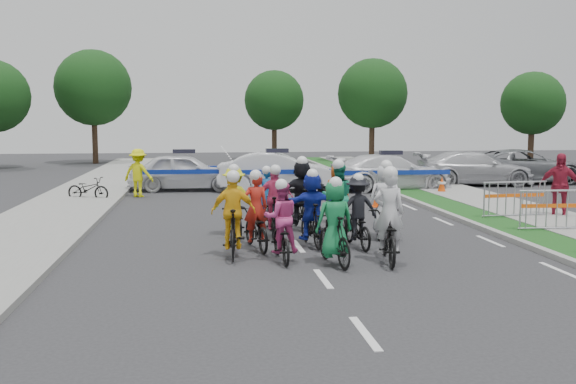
{
  "coord_description": "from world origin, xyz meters",
  "views": [
    {
      "loc": [
        -2.16,
        -11.16,
        2.88
      ],
      "look_at": [
        -0.05,
        4.33,
        1.1
      ],
      "focal_mm": 40.0,
      "sensor_mm": 36.0,
      "label": 1
    }
  ],
  "objects": [
    {
      "name": "ground",
      "position": [
        0.0,
        0.0,
        0.0
      ],
      "size": [
        90.0,
        90.0,
        0.0
      ],
      "primitive_type": "plane",
      "color": "#28282B",
      "rests_on": "ground"
    },
    {
      "name": "curb_right",
      "position": [
        5.1,
        5.0,
        0.06
      ],
      "size": [
        0.2,
        60.0,
        0.12
      ],
      "primitive_type": "cube",
      "color": "gray",
      "rests_on": "ground"
    },
    {
      "name": "grass_strip",
      "position": [
        5.8,
        5.0,
        0.06
      ],
      "size": [
        1.2,
        60.0,
        0.11
      ],
      "primitive_type": "cube",
      "color": "#164014",
      "rests_on": "ground"
    },
    {
      "name": "sidewalk_right",
      "position": [
        7.6,
        5.0,
        0.07
      ],
      "size": [
        2.4,
        60.0,
        0.13
      ],
      "primitive_type": "cube",
      "color": "gray",
      "rests_on": "ground"
    },
    {
      "name": "sidewalk_left",
      "position": [
        -6.5,
        5.0,
        0.07
      ],
      "size": [
        3.0,
        60.0,
        0.13
      ],
      "primitive_type": "cube",
      "color": "gray",
      "rests_on": "ground"
    },
    {
      "name": "rider_0",
      "position": [
        1.56,
        1.21,
        0.65
      ],
      "size": [
        0.98,
        2.0,
        1.96
      ],
      "rotation": [
        0.0,
        0.0,
        2.98
      ],
      "color": "black",
      "rests_on": "ground"
    },
    {
      "name": "rider_1",
      "position": [
        0.43,
        1.07,
        0.69
      ],
      "size": [
        0.81,
        1.74,
        1.77
      ],
      "rotation": [
        0.0,
        0.0,
        3.31
      ],
      "color": "black",
      "rests_on": "ground"
    },
    {
      "name": "rider_2",
      "position": [
        -0.57,
        1.59,
        0.64
      ],
      "size": [
        0.73,
        1.68,
        1.69
      ],
      "rotation": [
        0.0,
        0.0,
        3.19
      ],
      "color": "black",
      "rests_on": "ground"
    },
    {
      "name": "rider_3",
      "position": [
        -1.51,
        2.1,
        0.71
      ],
      "size": [
        0.95,
        1.78,
        1.84
      ],
      "rotation": [
        0.0,
        0.0,
        3.07
      ],
      "color": "black",
      "rests_on": "ground"
    },
    {
      "name": "rider_4",
      "position": [
        1.3,
        2.75,
        0.66
      ],
      "size": [
        0.98,
        1.7,
        1.69
      ],
      "rotation": [
        0.0,
        0.0,
        3.24
      ],
      "color": "black",
      "rests_on": "ground"
    },
    {
      "name": "rider_5",
      "position": [
        0.31,
        2.98,
        0.75
      ],
      "size": [
        1.46,
        1.73,
        1.78
      ],
      "rotation": [
        0.0,
        0.0,
        3.25
      ],
      "color": "black",
      "rests_on": "ground"
    },
    {
      "name": "rider_6",
      "position": [
        -0.98,
        2.82,
        0.59
      ],
      "size": [
        0.92,
        1.83,
        1.79
      ],
      "rotation": [
        0.0,
        0.0,
        3.32
      ],
      "color": "black",
      "rests_on": "ground"
    },
    {
      "name": "rider_7",
      "position": [
        2.17,
        3.54,
        0.75
      ],
      "size": [
        0.81,
        1.84,
        1.92
      ],
      "rotation": [
        0.0,
        0.0,
        3.13
      ],
      "color": "black",
      "rests_on": "ground"
    },
    {
      "name": "rider_8",
      "position": [
        1.13,
        4.06,
        0.71
      ],
      "size": [
        0.81,
        1.9,
        1.92
      ],
      "rotation": [
        0.0,
        0.0,
        3.16
      ],
      "color": "black",
      "rests_on": "ground"
    },
    {
      "name": "rider_9",
      "position": [
        -0.37,
        4.38,
        0.69
      ],
      "size": [
        0.95,
        1.75,
        1.78
      ],
      "rotation": [
        0.0,
        0.0,
        2.96
      ],
      "color": "black",
      "rests_on": "ground"
    },
    {
      "name": "rider_10",
      "position": [
        -1.37,
        4.53,
        0.7
      ],
      "size": [
        1.06,
        1.82,
        1.79
      ],
      "rotation": [
        0.0,
        0.0,
        3.26
      ],
      "color": "black",
      "rests_on": "ground"
    },
    {
      "name": "rider_11",
      "position": [
        0.42,
        5.21,
        0.81
      ],
      "size": [
        1.58,
        1.89,
        1.93
      ],
      "rotation": [
        0.0,
        0.0,
        3.26
      ],
      "color": "black",
      "rests_on": "ground"
    },
    {
      "name": "rider_12",
      "position": [
        -0.45,
        5.7,
        0.55
      ],
      "size": [
        0.72,
        1.67,
        1.66
      ],
      "rotation": [
        0.0,
        0.0,
        3.24
      ],
      "color": "black",
      "rests_on": "ground"
    },
    {
      "name": "rider_13",
      "position": [
        1.55,
        6.09,
        0.67
      ],
      "size": [
        0.76,
        1.66,
        1.7
      ],
      "rotation": [
        0.0,
        0.0,
        3.03
      ],
      "color": "black",
      "rests_on": "ground"
    },
    {
      "name": "police_car_0",
      "position": [
        -2.84,
        15.11,
        0.76
      ],
      "size": [
        4.49,
        1.93,
        1.51
      ],
      "primitive_type": "imported",
      "rotation": [
        0.0,
        0.0,
        1.54
      ],
      "color": "silver",
      "rests_on": "ground"
    },
    {
      "name": "police_car_1",
      "position": [
        0.86,
        14.28,
        0.78
      ],
      "size": [
        4.87,
        2.18,
        1.55
      ],
      "primitive_type": "imported",
      "rotation": [
        0.0,
        0.0,
        1.45
      ],
      "color": "silver",
      "rests_on": "ground"
    },
    {
      "name": "police_car_2",
      "position": [
        5.47,
        14.01,
        0.73
      ],
      "size": [
        5.13,
        2.33,
        1.46
      ],
      "primitive_type": "imported",
      "rotation": [
        0.0,
        0.0,
        1.63
      ],
      "color": "silver",
      "rests_on": "ground"
    },
    {
      "name": "civilian_sedan",
      "position": [
        9.69,
        15.44,
        0.74
      ],
      "size": [
        5.25,
        2.51,
        1.47
      ],
      "primitive_type": "imported",
      "rotation": [
        0.0,
        0.0,
        1.48
      ],
      "color": "#B9B9BE",
      "rests_on": "ground"
    },
    {
      "name": "civilian_suv",
      "position": [
        12.26,
        16.08,
        0.76
      ],
      "size": [
        5.62,
        2.82,
        1.53
      ],
      "primitive_type": "imported",
      "rotation": [
        0.0,
        0.0,
        1.52
      ],
      "color": "slate",
      "rests_on": "ground"
    },
    {
      "name": "spectator_2",
      "position": [
        8.07,
        5.98,
        0.96
      ],
      "size": [
        1.2,
        0.96,
        1.91
      ],
      "primitive_type": "imported",
      "rotation": [
        0.0,
        0.0,
        -0.52
      ],
      "color": "maroon",
      "rests_on": "ground"
    },
    {
      "name": "marshal_hiviz",
      "position": [
        -4.48,
        13.07,
        0.89
      ],
      "size": [
        1.32,
        1.07,
        1.79
      ],
      "primitive_type": "imported",
      "rotation": [
        0.0,
        0.0,
        2.74
      ],
      "color": "#DBDE0B",
      "rests_on": "ground"
    },
    {
      "name": "barrier_1",
      "position": [
        6.7,
        3.74,
        0.56
      ],
      "size": [
        2.02,
        0.61,
        1.12
      ],
      "primitive_type": null,
      "rotation": [
        0.0,
        0.0,
        -0.05
      ],
      "color": "#A5A8AD",
      "rests_on": "ground"
    },
    {
      "name": "barrier_2",
      "position": [
        6.7,
        5.95,
        0.56
      ],
      "size": [
        2.03,
        0.66,
        1.12
      ],
      "primitive_type": null,
      "rotation": [
        0.0,
        0.0,
        0.08
      ],
      "color": "#A5A8AD",
      "rests_on": "ground"
    },
    {
      "name": "cone_0",
      "position": [
        3.61,
        9.23,
        0.34
      ],
      "size": [
        0.4,
        0.4,
        0.7
      ],
      "color": "#F24C0C",
      "rests_on": "ground"
    },
    {
      "name": "cone_1",
      "position": [
        6.97,
        12.24,
        0.34
      ],
      "size": [
        0.4,
        0.4,
        0.7
      ],
      "color": "#F24C0C",
      "rests_on": "ground"
    },
    {
      "name": "parked_bike",
      "position": [
        -6.15,
        12.18,
        0.42
      ],
      "size": [
        1.69,
        1.12,
        0.84
      ],
      "primitive_type": "imported",
      "rotation": [
        0.0,
        0.0,
        1.18
      ],
      "color": "black",
      "rests_on": "ground"
    },
    {
      "name": "tree_1",
      "position": [
        9.0,
        30.0,
        4.54
      ],
      "size": [
        4.55,
        4.55,
        6.82
      ],
      "color": "#382619",
      "rests_on": "ground"
    },
    {
      "name": "tree_2",
      "position": [
        18.0,
        26.0,
        3.83
      ],
      "size": [
        3.85,
        3.85,
        5.77
      ],
      "color": "#382619",
      "rests_on": "ground"
    },
    {
      "name": "tree_3",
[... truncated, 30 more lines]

